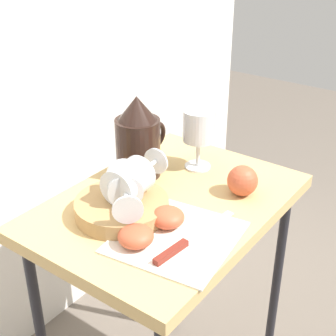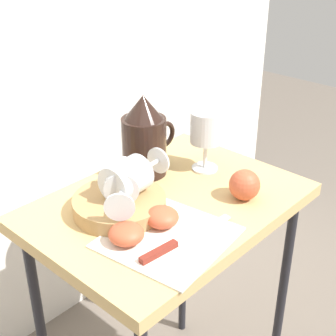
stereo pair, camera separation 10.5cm
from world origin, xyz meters
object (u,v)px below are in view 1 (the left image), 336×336
object	(u,v)px
knife	(184,243)
apple_whole	(242,181)
basket_tray	(122,208)
wine_glass_upright	(199,129)
table	(168,228)
pitcher	(138,144)
wine_glass_tipped_near	(125,184)
apple_half_left	(136,236)
apple_half_right	(168,217)
wine_glass_tipped_far	(129,180)

from	to	relation	value
knife	apple_whole	bearing A→B (deg)	1.96
basket_tray	wine_glass_upright	size ratio (longest dim) A/B	1.31
table	pitcher	bearing A→B (deg)	65.91
pitcher	wine_glass_tipped_near	xyz separation A→B (m)	(-0.15, -0.09, -0.01)
apple_half_left	apple_half_right	size ratio (longest dim) A/B	1.00
table	wine_glass_upright	size ratio (longest dim) A/B	4.63
apple_half_left	apple_whole	world-z (taller)	apple_whole
pitcher	wine_glass_tipped_far	world-z (taller)	pitcher
wine_glass_tipped_far	apple_half_right	bearing A→B (deg)	-90.72
table	apple_half_left	size ratio (longest dim) A/B	10.12
apple_half_right	wine_glass_tipped_far	bearing A→B (deg)	89.28
table	wine_glass_tipped_near	world-z (taller)	wine_glass_tipped_near
table	basket_tray	distance (m)	0.14
wine_glass_tipped_far	apple_half_left	distance (m)	0.14
basket_tray	wine_glass_tipped_near	world-z (taller)	wine_glass_tipped_near
wine_glass_upright	apple_half_left	bearing A→B (deg)	-166.19
apple_half_right	knife	distance (m)	0.08
pitcher	apple_half_right	bearing A→B (deg)	-126.69
basket_tray	knife	size ratio (longest dim) A/B	0.85
basket_tray	pitcher	size ratio (longest dim) A/B	0.99
wine_glass_upright	knife	bearing A→B (deg)	-151.08
basket_tray	wine_glass_tipped_near	distance (m)	0.05
wine_glass_upright	table	bearing A→B (deg)	-168.86
wine_glass_tipped_near	apple_whole	xyz separation A→B (m)	(0.22, -0.16, -0.04)
pitcher	knife	xyz separation A→B (m)	(-0.18, -0.25, -0.07)
wine_glass_tipped_far	apple_half_left	bearing A→B (deg)	-134.90
wine_glass_tipped_far	pitcher	bearing A→B (deg)	32.87
table	wine_glass_upright	world-z (taller)	wine_glass_upright
apple_half_right	basket_tray	bearing A→B (deg)	101.48
table	apple_half_left	world-z (taller)	apple_half_left
basket_tray	apple_whole	world-z (taller)	apple_whole
basket_tray	knife	world-z (taller)	basket_tray
table	apple_half_left	distance (m)	0.20
apple_half_right	knife	bearing A→B (deg)	-118.51
wine_glass_upright	wine_glass_tipped_far	world-z (taller)	wine_glass_upright
wine_glass_tipped_near	apple_whole	world-z (taller)	wine_glass_tipped_near
wine_glass_upright	wine_glass_tipped_far	bearing A→B (deg)	178.76
basket_tray	apple_whole	distance (m)	0.28
basket_tray	apple_half_left	xyz separation A→B (m)	(-0.07, -0.09, 0.01)
pitcher	apple_half_right	world-z (taller)	pitcher
pitcher	wine_glass_tipped_far	distance (m)	0.17
basket_tray	wine_glass_tipped_far	world-z (taller)	wine_glass_tipped_far
pitcher	wine_glass_tipped_near	size ratio (longest dim) A/B	1.31
pitcher	knife	world-z (taller)	pitcher
table	apple_half_left	xyz separation A→B (m)	(-0.17, -0.05, 0.10)
wine_glass_tipped_near	wine_glass_tipped_far	distance (m)	0.01
wine_glass_tipped_near	apple_half_left	xyz separation A→B (m)	(-0.07, -0.09, -0.05)
apple_half_right	apple_whole	xyz separation A→B (m)	(0.20, -0.06, 0.01)
knife	wine_glass_tipped_far	bearing A→B (deg)	77.34
table	wine_glass_tipped_near	bearing A→B (deg)	157.77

